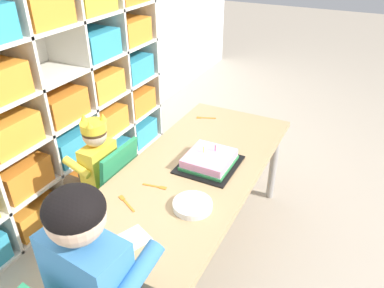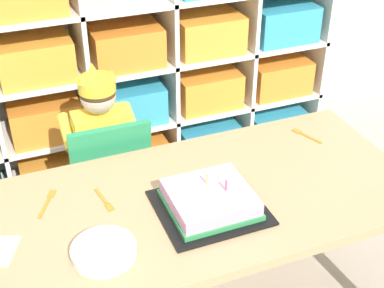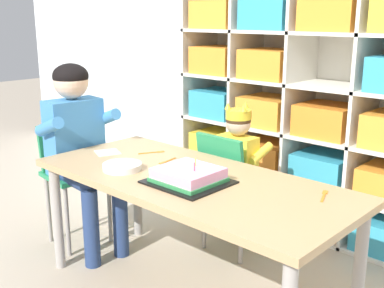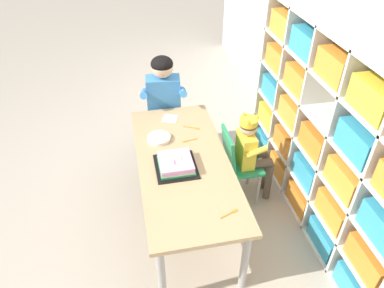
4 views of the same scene
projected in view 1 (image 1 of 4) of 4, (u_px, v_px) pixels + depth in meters
ground at (194, 247)px, 2.29m from camera, size 16.00×16.00×0.00m
storage_cubby_shelf at (53, 103)px, 2.42m from camera, size 2.06×0.37×1.50m
activity_table at (194, 176)px, 2.02m from camera, size 1.50×0.66×0.60m
classroom_chair_blue at (111, 186)px, 2.15m from camera, size 0.33×0.31×0.69m
child_with_crown at (93, 164)px, 2.13m from camera, size 0.30×0.31×0.84m
adult_helper_seated at (102, 270)px, 1.33m from camera, size 0.45×0.43×1.04m
birthday_cake_on_tray at (209, 161)px, 1.98m from camera, size 0.32×0.29×0.10m
paper_plate_stack at (193, 205)px, 1.69m from camera, size 0.18×0.18×0.03m
paper_napkin_square at (134, 238)px, 1.53m from camera, size 0.16×0.16×0.00m
fork_by_napkin at (126, 202)px, 1.73m from camera, size 0.08×0.13×0.00m
fork_near_cake_tray at (205, 118)px, 2.48m from camera, size 0.06×0.13×0.00m
fork_scattered_mid_table at (156, 187)px, 1.83m from camera, size 0.04×0.13×0.00m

